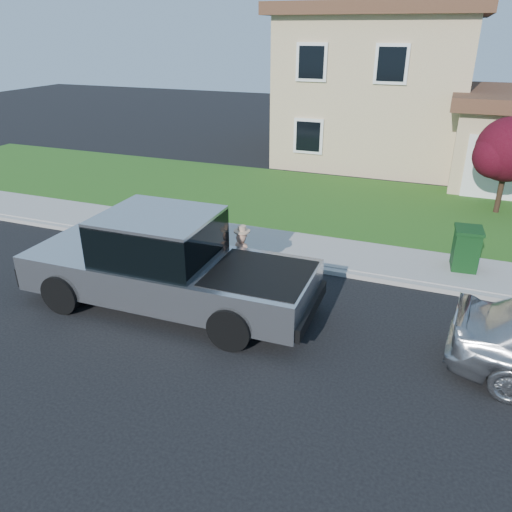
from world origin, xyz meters
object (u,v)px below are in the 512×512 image
at_px(woman, 242,259).
at_px(trash_bin, 466,248).
at_px(pickup_truck, 167,265).
at_px(ornamental_tree, 509,153).

relative_size(woman, trash_bin, 1.47).
bearing_deg(woman, trash_bin, -132.76).
bearing_deg(pickup_truck, trash_bin, 33.16).
relative_size(ornamental_tree, trash_bin, 2.91).
distance_m(woman, ornamental_tree, 10.21).
xyz_separation_m(pickup_truck, ornamental_tree, (7.37, 9.49, 1.12)).
height_order(woman, trash_bin, woman).
xyz_separation_m(woman, ornamental_tree, (6.15, 8.03, 1.38)).
distance_m(pickup_truck, woman, 1.92).
relative_size(pickup_truck, woman, 4.20).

